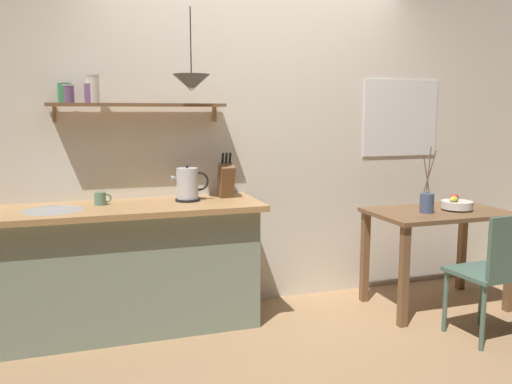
% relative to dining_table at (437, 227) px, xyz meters
% --- Properties ---
extents(ground_plane, '(14.00, 14.00, 0.00)m').
position_rel_dining_table_xyz_m(ground_plane, '(-1.31, -0.03, -0.64)').
color(ground_plane, '#A87F56').
extents(back_wall, '(6.80, 0.11, 2.70)m').
position_rel_dining_table_xyz_m(back_wall, '(-1.11, 0.62, 0.71)').
color(back_wall, silver).
rests_on(back_wall, ground_plane).
extents(kitchen_counter, '(1.83, 0.63, 0.89)m').
position_rel_dining_table_xyz_m(kitchen_counter, '(-2.32, 0.28, -0.18)').
color(kitchen_counter, gray).
rests_on(kitchen_counter, ground_plane).
extents(wall_shelf, '(1.22, 0.20, 0.32)m').
position_rel_dining_table_xyz_m(wall_shelf, '(-2.38, 0.46, 0.97)').
color(wall_shelf, brown).
extents(dining_table, '(1.05, 0.64, 0.77)m').
position_rel_dining_table_xyz_m(dining_table, '(0.00, 0.00, 0.00)').
color(dining_table, brown).
rests_on(dining_table, ground_plane).
extents(dining_chair_near, '(0.43, 0.43, 0.87)m').
position_rel_dining_table_xyz_m(dining_chair_near, '(-0.05, -0.66, -0.14)').
color(dining_chair_near, '#4C6B5B').
rests_on(dining_chair_near, ground_plane).
extents(fruit_bowl, '(0.24, 0.24, 0.13)m').
position_rel_dining_table_xyz_m(fruit_bowl, '(0.15, -0.02, 0.18)').
color(fruit_bowl, silver).
rests_on(fruit_bowl, dining_table).
extents(twig_vase, '(0.10, 0.10, 0.50)m').
position_rel_dining_table_xyz_m(twig_vase, '(-0.14, -0.04, 0.21)').
color(twig_vase, '#475675').
rests_on(twig_vase, dining_table).
extents(electric_kettle, '(0.27, 0.18, 0.26)m').
position_rel_dining_table_xyz_m(electric_kettle, '(-1.89, 0.33, 0.37)').
color(electric_kettle, black).
rests_on(electric_kettle, kitchen_counter).
extents(knife_block, '(0.10, 0.18, 0.34)m').
position_rel_dining_table_xyz_m(knife_block, '(-1.59, 0.38, 0.39)').
color(knife_block, brown).
rests_on(knife_block, kitchen_counter).
extents(coffee_mug_by_sink, '(0.12, 0.08, 0.09)m').
position_rel_dining_table_xyz_m(coffee_mug_by_sink, '(-2.49, 0.35, 0.30)').
color(coffee_mug_by_sink, slate).
rests_on(coffee_mug_by_sink, kitchen_counter).
extents(pendant_lamp, '(0.25, 0.25, 0.55)m').
position_rel_dining_table_xyz_m(pendant_lamp, '(-1.87, 0.22, 1.08)').
color(pendant_lamp, black).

